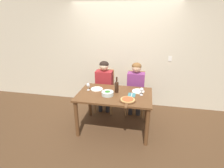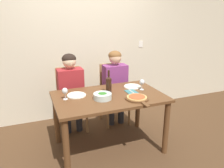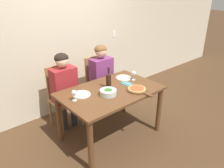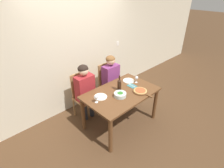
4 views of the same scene
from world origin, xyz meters
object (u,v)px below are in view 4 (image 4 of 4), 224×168
object	(u,v)px
dinner_plate_right	(129,81)
wine_glass_left	(96,97)
person_man	(111,76)
chair_right	(108,83)
wine_glass_right	(137,78)
pizza_on_board	(141,91)
person_woman	(85,88)
broccoli_bowl	(120,95)
wine_bottle	(119,85)
dinner_plate_left	(100,97)
chair_left	(83,94)
fork_on_napkin	(132,86)

from	to	relation	value
dinner_plate_right	wine_glass_left	bearing A→B (deg)	-172.68
dinner_plate_right	person_man	bearing A→B (deg)	99.85
chair_right	person_man	size ratio (longest dim) A/B	0.80
dinner_plate_right	wine_glass_right	xyz separation A→B (m)	(0.07, -0.15, 0.10)
pizza_on_board	wine_glass_left	distance (m)	0.90
person_woman	broccoli_bowl	distance (m)	0.79
broccoli_bowl	wine_glass_right	world-z (taller)	wine_glass_right
person_woman	wine_bottle	xyz separation A→B (m)	(0.40, -0.58, 0.15)
chair_right	wine_glass_right	world-z (taller)	chair_right
dinner_plate_left	dinner_plate_right	bearing A→B (deg)	3.63
chair_left	wine_glass_right	world-z (taller)	chair_left
wine_glass_left	fork_on_napkin	size ratio (longest dim) A/B	0.84
person_man	wine_glass_left	size ratio (longest dim) A/B	8.23
person_man	wine_glass_right	bearing A→B (deg)	-76.21
person_man	dinner_plate_right	distance (m)	0.47
person_woman	wine_bottle	distance (m)	0.72
wine_bottle	dinner_plate_left	bearing A→B (deg)	170.89
chair_left	wine_glass_right	size ratio (longest dim) A/B	6.61
person_woman	fork_on_napkin	world-z (taller)	person_woman
person_woman	wine_glass_right	size ratio (longest dim) A/B	8.23
person_woman	dinner_plate_right	bearing A→B (deg)	-29.47
chair_left	wine_bottle	xyz separation A→B (m)	(0.40, -0.70, 0.37)
wine_glass_left	fork_on_napkin	world-z (taller)	wine_glass_left
dinner_plate_right	wine_glass_left	world-z (taller)	wine_glass_left
chair_left	broccoli_bowl	bearing A→B (deg)	-73.70
person_man	wine_bottle	distance (m)	0.69
broccoli_bowl	dinner_plate_right	xyz separation A→B (m)	(0.56, 0.29, -0.03)
fork_on_napkin	chair_right	bearing A→B (deg)	87.79
fork_on_napkin	person_woman	bearing A→B (deg)	137.39
person_woman	pizza_on_board	size ratio (longest dim) A/B	2.87
dinner_plate_left	wine_glass_left	distance (m)	0.20
person_man	fork_on_napkin	xyz separation A→B (m)	(-0.03, -0.65, 0.03)
wine_bottle	fork_on_napkin	bearing A→B (deg)	-12.27
wine_bottle	dinner_plate_right	world-z (taller)	wine_bottle
dinner_plate_right	fork_on_napkin	xyz separation A→B (m)	(-0.11, -0.19, -0.01)
chair_left	fork_on_napkin	world-z (taller)	chair_left
wine_glass_right	dinner_plate_right	bearing A→B (deg)	114.73
chair_left	dinner_plate_left	bearing A→B (deg)	-92.49
person_man	broccoli_bowl	distance (m)	0.89
person_woman	chair_left	bearing A→B (deg)	90.00
wine_bottle	wine_glass_right	world-z (taller)	wine_bottle
dinner_plate_left	fork_on_napkin	distance (m)	0.74
chair_left	chair_right	distance (m)	0.73
dinner_plate_left	pizza_on_board	size ratio (longest dim) A/B	0.57
chair_left	wine_bottle	world-z (taller)	wine_bottle
person_woman	wine_bottle	size ratio (longest dim) A/B	3.88
dinner_plate_right	wine_glass_left	size ratio (longest dim) A/B	1.63
pizza_on_board	wine_glass_left	size ratio (longest dim) A/B	2.87
person_man	dinner_plate_right	size ratio (longest dim) A/B	5.04
person_woman	fork_on_napkin	xyz separation A→B (m)	(0.70, -0.65, 0.03)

